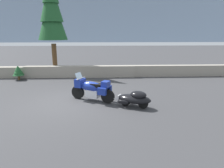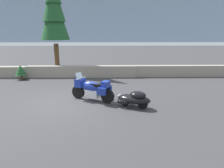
{
  "view_description": "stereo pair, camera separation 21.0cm",
  "coord_description": "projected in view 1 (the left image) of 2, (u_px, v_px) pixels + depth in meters",
  "views": [
    {
      "loc": [
        1.75,
        -9.22,
        3.27
      ],
      "look_at": [
        2.13,
        0.17,
        0.85
      ],
      "focal_mm": 32.72,
      "sensor_mm": 36.0,
      "label": 1
    },
    {
      "loc": [
        1.95,
        -9.23,
        3.27
      ],
      "look_at": [
        2.13,
        0.17,
        0.85
      ],
      "focal_mm": 32.72,
      "sensor_mm": 36.0,
      "label": 2
    }
  ],
  "objects": [
    {
      "name": "ground_plane",
      "position": [
        67.0,
        103.0,
        9.67
      ],
      "size": [
        80.0,
        80.0,
        0.0
      ],
      "primitive_type": "plane",
      "color": "#38383A"
    },
    {
      "name": "stone_guard_wall",
      "position": [
        76.0,
        72.0,
        15.01
      ],
      "size": [
        24.0,
        0.63,
        0.84
      ],
      "color": "gray",
      "rests_on": "ground"
    },
    {
      "name": "distant_ridgeline",
      "position": [
        100.0,
        22.0,
        100.19
      ],
      "size": [
        240.0,
        80.0,
        16.0
      ],
      "primitive_type": "cube",
      "color": "#7F93AD",
      "rests_on": "ground"
    },
    {
      "name": "touring_motorcycle",
      "position": [
        92.0,
        88.0,
        9.8
      ],
      "size": [
        2.13,
        1.35,
        1.33
      ],
      "color": "black",
      "rests_on": "ground"
    },
    {
      "name": "car_shaped_trailer",
      "position": [
        135.0,
        98.0,
        9.0
      ],
      "size": [
        2.13,
        1.31,
        0.76
      ],
      "color": "black",
      "rests_on": "ground"
    },
    {
      "name": "pine_tree_tall",
      "position": [
        51.0,
        7.0,
        15.35
      ],
      "size": [
        2.23,
        2.23,
        8.1
      ],
      "color": "brown",
      "rests_on": "ground"
    },
    {
      "name": "pine_sapling_near",
      "position": [
        18.0,
        71.0,
        14.08
      ],
      "size": [
        0.77,
        0.77,
        1.01
      ],
      "color": "brown",
      "rests_on": "ground"
    }
  ]
}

